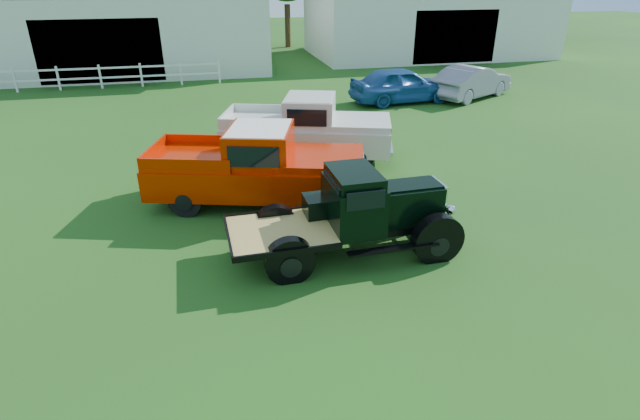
{
  "coord_description": "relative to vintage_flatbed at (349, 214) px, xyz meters",
  "views": [
    {
      "loc": [
        -1.91,
        -7.86,
        5.54
      ],
      "look_at": [
        0.2,
        1.2,
        1.05
      ],
      "focal_mm": 28.0,
      "sensor_mm": 36.0,
      "label": 1
    }
  ],
  "objects": [
    {
      "name": "ground",
      "position": [
        -0.79,
        -1.1,
        -0.95
      ],
      "size": [
        120.0,
        120.0,
        0.0
      ],
      "primitive_type": "plane",
      "color": "#1F4318"
    },
    {
      "name": "shed_left",
      "position": [
        -7.79,
        24.9,
        1.85
      ],
      "size": [
        18.8,
        10.2,
        5.6
      ],
      "primitive_type": null,
      "color": "silver",
      "rests_on": "ground"
    },
    {
      "name": "shed_right",
      "position": [
        13.21,
        25.9,
        1.65
      ],
      "size": [
        16.8,
        9.2,
        5.2
      ],
      "primitive_type": null,
      "color": "silver",
      "rests_on": "ground"
    },
    {
      "name": "fence_rail",
      "position": [
        -8.79,
        18.9,
        -0.35
      ],
      "size": [
        14.2,
        0.16,
        1.2
      ],
      "primitive_type": null,
      "color": "white",
      "rests_on": "ground"
    },
    {
      "name": "vintage_flatbed",
      "position": [
        0.0,
        0.0,
        0.0
      ],
      "size": [
        4.84,
        2.03,
        1.9
      ],
      "primitive_type": null,
      "rotation": [
        0.0,
        0.0,
        0.03
      ],
      "color": "black",
      "rests_on": "ground"
    },
    {
      "name": "red_pickup",
      "position": [
        -1.57,
        3.05,
        0.08
      ],
      "size": [
        6.01,
        3.67,
        2.05
      ],
      "primitive_type": null,
      "rotation": [
        0.0,
        0.0,
        -0.29
      ],
      "color": "#BC1C00",
      "rests_on": "ground"
    },
    {
      "name": "white_pickup",
      "position": [
        0.36,
        6.04,
        0.05
      ],
      "size": [
        5.82,
        3.67,
        2.0
      ],
      "primitive_type": null,
      "rotation": [
        0.0,
        0.0,
        -0.31
      ],
      "color": "beige",
      "rests_on": "ground"
    },
    {
      "name": "misc_car_blue",
      "position": [
        6.15,
        12.59,
        -0.14
      ],
      "size": [
        4.87,
        2.3,
        1.61
      ],
      "primitive_type": "imported",
      "rotation": [
        0.0,
        0.0,
        1.66
      ],
      "color": "#214E90",
      "rests_on": "ground"
    },
    {
      "name": "misc_car_grey",
      "position": [
        9.71,
        12.68,
        -0.19
      ],
      "size": [
        4.81,
        3.64,
        1.52
      ],
      "primitive_type": "imported",
      "rotation": [
        0.0,
        0.0,
        2.08
      ],
      "color": "gray",
      "rests_on": "ground"
    }
  ]
}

